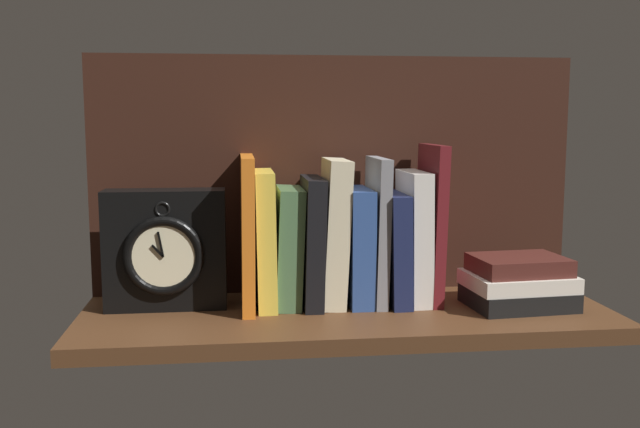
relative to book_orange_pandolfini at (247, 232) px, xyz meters
The scene contains 14 objects.
ground_plane 21.14cm from the book_orange_pandolfini, 17.76° to the right, with size 83.80×29.32×2.50cm, color #4C2D19.
back_panel 19.83cm from the book_orange_pandolfini, 30.26° to the left, with size 83.80×1.20×40.88cm, color black.
book_orange_pandolfini is the anchor object (origin of this frame).
book_yellow_seinlanguage 3.04cm from the book_orange_pandolfini, ahead, with size 3.01×13.68×21.93cm, color gold.
book_green_romantic 7.09cm from the book_orange_pandolfini, ahead, with size 4.00×12.05×19.14cm, color #476B44.
book_black_skeptic 10.54cm from the book_orange_pandolfini, ahead, with size 2.99×14.18×20.79cm, color black.
book_cream_twain 14.00cm from the book_orange_pandolfini, ahead, with size 3.62×12.37×23.69cm, color beige.
book_blue_modern 18.20cm from the book_orange_pandolfini, ahead, with size 3.78×12.94×18.94cm, color #2D4C8E.
book_gray_chess 21.16cm from the book_orange_pandolfini, ahead, with size 1.93×13.38×23.91cm, color gray.
book_navy_bierce 24.17cm from the book_orange_pandolfini, ahead, with size 3.11×14.67×18.16cm, color #192147.
book_white_catcher 27.49cm from the book_orange_pandolfini, ahead, with size 3.26×13.08×21.65cm, color silver.
book_maroon_dawkins 30.30cm from the book_orange_pandolfini, ahead, with size 1.80×13.18×25.98cm, color maroon.
framed_clock 13.30cm from the book_orange_pandolfini, behind, with size 19.08×7.45×19.08cm.
book_stack_side 44.51cm from the book_orange_pandolfini, ahead, with size 16.99×13.50×8.18cm.
Camera 1 is at (-17.36, -107.51, 30.14)cm, focal length 39.59 mm.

